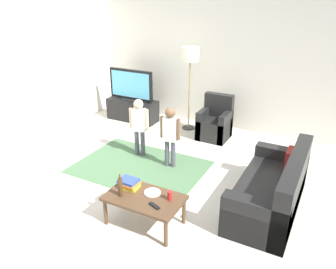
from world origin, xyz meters
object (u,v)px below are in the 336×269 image
at_px(tv_stand, 133,110).
at_px(coffee_table, 144,200).
at_px(tv, 131,85).
at_px(plate, 152,193).
at_px(tv_remote, 154,206).
at_px(soda_can, 170,195).
at_px(bottle, 120,187).
at_px(child_center, 170,132).
at_px(couch, 275,192).
at_px(book_stack, 129,183).
at_px(armchair, 215,124).
at_px(child_near_tv, 139,122).
at_px(floor_lamp, 190,59).

xyz_separation_m(tv_stand, coffee_table, (2.27, -3.14, 0.13)).
bearing_deg(tv, plate, -52.28).
bearing_deg(tv_remote, tv, 147.85).
bearing_deg(tv_remote, tv_stand, 147.67).
bearing_deg(tv_stand, soda_can, -49.58).
bearing_deg(soda_can, bottle, -159.86).
relative_size(tv, child_center, 1.01).
bearing_deg(soda_can, coffee_table, -162.65).
relative_size(couch, book_stack, 6.36).
distance_m(armchair, child_near_tv, 1.75).
bearing_deg(tv, coffee_table, -53.96).
xyz_separation_m(couch, tv_remote, (-1.21, -1.24, 0.14)).
bearing_deg(armchair, tv_remote, -82.63).
bearing_deg(bottle, armchair, 88.53).
relative_size(couch, soda_can, 15.00).
xyz_separation_m(child_near_tv, plate, (1.19, -1.56, -0.23)).
xyz_separation_m(bottle, tv_remote, (0.50, 0.00, -0.12)).
bearing_deg(tv_stand, armchair, -1.09).
relative_size(child_center, soda_can, 9.03).
height_order(floor_lamp, bottle, floor_lamp).
height_order(bottle, soda_can, bottle).
bearing_deg(tv_stand, floor_lamp, 6.29).
xyz_separation_m(tv_stand, book_stack, (1.97, -3.04, 0.23)).
bearing_deg(book_stack, plate, 3.30).
height_order(soda_can, plate, soda_can).
bearing_deg(armchair, couch, -50.70).
bearing_deg(tv, bottle, -58.43).
height_order(tv_stand, armchair, armchair).
relative_size(child_near_tv, book_stack, 3.84).
distance_m(tv, bottle, 3.82).
height_order(couch, soda_can, couch).
xyz_separation_m(child_center, coffee_table, (0.44, -1.56, -0.28)).
bearing_deg(child_center, child_near_tv, 170.08).
distance_m(floor_lamp, coffee_table, 3.61).
xyz_separation_m(armchair, bottle, (-0.08, -3.22, 0.25)).
bearing_deg(armchair, bottle, -91.47).
relative_size(floor_lamp, child_center, 1.64).
bearing_deg(tv_stand, tv, -90.00).
height_order(couch, child_center, child_center).
height_order(floor_lamp, book_stack, floor_lamp).
distance_m(couch, book_stack, 2.01).
height_order(floor_lamp, child_near_tv, floor_lamp).
relative_size(floor_lamp, child_near_tv, 1.64).
xyz_separation_m(child_center, soda_can, (0.76, -1.46, -0.17)).
relative_size(armchair, tv_remote, 5.29).
xyz_separation_m(armchair, floor_lamp, (-0.70, 0.19, 1.25)).
bearing_deg(floor_lamp, coffee_table, -74.83).
relative_size(child_center, bottle, 3.48).
bearing_deg(tv_remote, armchair, 117.68).
bearing_deg(plate, tv, 127.72).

